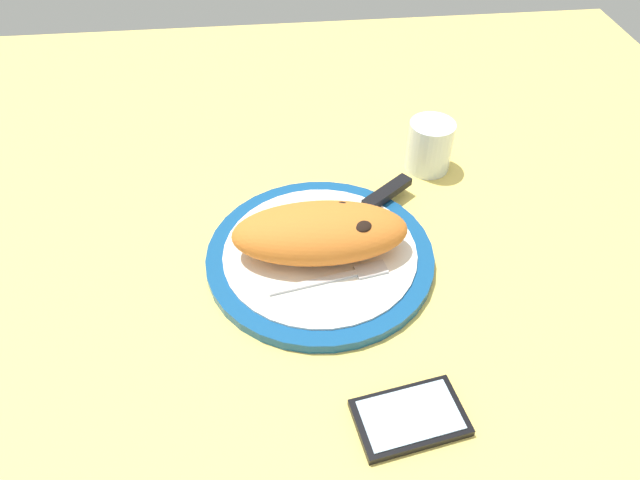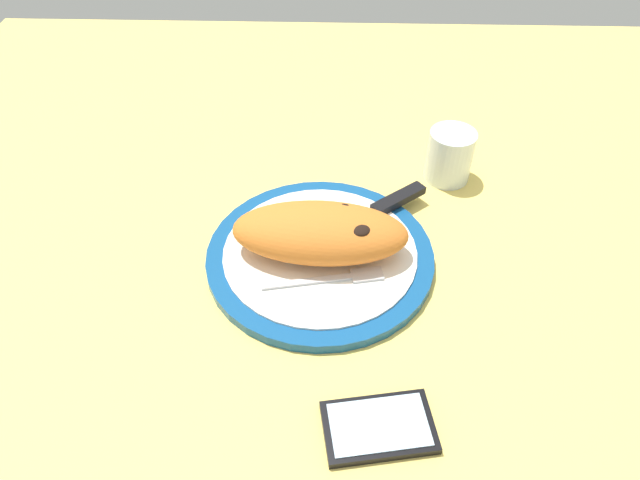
{
  "view_description": "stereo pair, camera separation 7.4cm",
  "coord_description": "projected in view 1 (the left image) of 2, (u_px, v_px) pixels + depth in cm",
  "views": [
    {
      "loc": [
        -5.77,
        -53.1,
        55.61
      ],
      "look_at": [
        0.0,
        0.0,
        3.74
      ],
      "focal_mm": 32.29,
      "sensor_mm": 36.0,
      "label": 1
    },
    {
      "loc": [
        1.66,
        -53.39,
        55.61
      ],
      "look_at": [
        0.0,
        0.0,
        3.74
      ],
      "focal_mm": 32.29,
      "sensor_mm": 36.0,
      "label": 2
    }
  ],
  "objects": [
    {
      "name": "smartphone",
      "position": [
        410.0,
        417.0,
        0.6
      ],
      "size": [
        12.41,
        8.79,
        1.16
      ],
      "color": "black",
      "rests_on": "ground_plane"
    },
    {
      "name": "plate",
      "position": [
        320.0,
        256.0,
        0.76
      ],
      "size": [
        30.15,
        30.15,
        1.74
      ],
      "color": "navy",
      "rests_on": "ground_plane"
    },
    {
      "name": "ground_plane",
      "position": [
        320.0,
        268.0,
        0.78
      ],
      "size": [
        150.0,
        150.0,
        3.0
      ],
      "primitive_type": "cube",
      "color": "#EACC60"
    },
    {
      "name": "fork",
      "position": [
        340.0,
        277.0,
        0.72
      ],
      "size": [
        15.41,
        4.4,
        0.4
      ],
      "color": "silver",
      "rests_on": "plate"
    },
    {
      "name": "knife",
      "position": [
        370.0,
        205.0,
        0.82
      ],
      "size": [
        19.88,
        16.33,
        1.2
      ],
      "color": "silver",
      "rests_on": "plate"
    },
    {
      "name": "water_glass",
      "position": [
        429.0,
        149.0,
        0.89
      ],
      "size": [
        6.95,
        6.95,
        8.07
      ],
      "color": "silver",
      "rests_on": "ground_plane"
    },
    {
      "name": "calzone",
      "position": [
        318.0,
        234.0,
        0.73
      ],
      "size": [
        22.96,
        10.88,
        6.62
      ],
      "color": "orange",
      "rests_on": "plate"
    }
  ]
}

